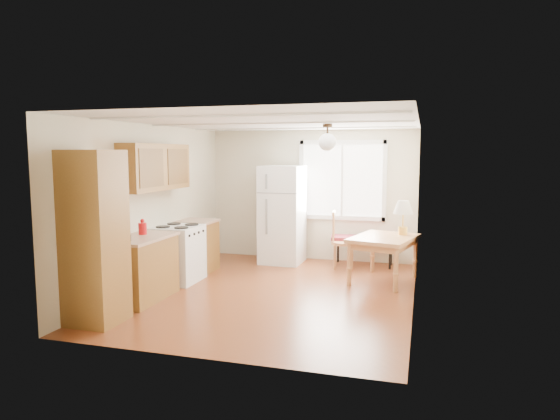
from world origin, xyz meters
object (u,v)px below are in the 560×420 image
at_px(bench, 363,240).
at_px(chair, 338,236).
at_px(refrigerator, 282,214).
at_px(dining_table, 384,243).

relative_size(bench, chair, 1.20).
height_order(refrigerator, dining_table, refrigerator).
distance_m(refrigerator, chair, 1.15).
xyz_separation_m(refrigerator, dining_table, (1.95, -0.92, -0.28)).
distance_m(refrigerator, bench, 1.57).
xyz_separation_m(bench, chair, (-0.41, -0.31, 0.10)).
relative_size(refrigerator, bench, 1.49).
bearing_deg(bench, refrigerator, 176.97).
bearing_deg(chair, dining_table, -47.95).
bearing_deg(dining_table, bench, 127.07).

